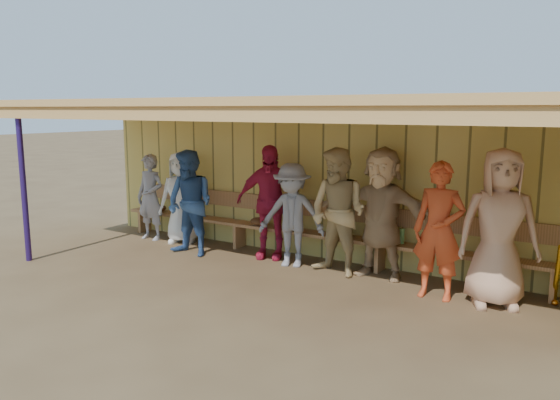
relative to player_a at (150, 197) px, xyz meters
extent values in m
plane|color=brown|center=(3.02, -0.68, -0.78)|extent=(90.00, 90.00, 0.00)
imported|color=#929199|center=(0.00, 0.00, 0.00)|extent=(0.59, 0.40, 1.57)
imported|color=white|center=(0.64, 0.13, 0.03)|extent=(0.93, 0.78, 1.63)
imported|color=#365B94|center=(1.36, -0.44, 0.08)|extent=(0.85, 0.66, 1.72)
imported|color=#BF1E3F|center=(2.52, 0.12, 0.13)|extent=(1.15, 0.77, 1.82)
imported|color=gray|center=(3.07, -0.08, 0.00)|extent=(1.14, 0.85, 1.57)
imported|color=tan|center=(4.41, 0.13, 0.15)|extent=(1.73, 0.56, 1.86)
imported|color=#CB4620|center=(5.36, -0.31, 0.09)|extent=(0.65, 0.44, 1.74)
imported|color=tan|center=(6.04, -0.19, 0.18)|extent=(1.10, 0.93, 1.92)
imported|color=tan|center=(3.86, -0.11, 0.13)|extent=(1.01, 0.85, 1.83)
cube|color=#DEC55E|center=(3.02, 0.67, 0.42)|extent=(8.60, 0.20, 2.40)
cube|color=tan|center=(3.02, -0.68, 1.67)|extent=(8.80, 3.20, 0.10)
cube|color=tan|center=(3.02, -2.18, 1.54)|extent=(8.80, 0.10, 0.18)
cube|color=tan|center=(-0.78, -0.68, 1.53)|extent=(0.08, 3.00, 0.16)
cube|color=tan|center=(0.17, -0.68, 1.53)|extent=(0.08, 3.00, 0.16)
cube|color=tan|center=(1.12, -0.68, 1.53)|extent=(0.08, 3.00, 0.16)
cube|color=tan|center=(2.07, -0.68, 1.53)|extent=(0.08, 3.00, 0.16)
cube|color=tan|center=(3.02, -0.68, 1.53)|extent=(0.08, 3.00, 0.16)
cube|color=tan|center=(3.97, -0.68, 1.53)|extent=(0.08, 3.00, 0.16)
cube|color=tan|center=(4.92, -0.68, 1.53)|extent=(0.08, 3.00, 0.16)
cube|color=tan|center=(5.87, -0.68, 1.53)|extent=(0.08, 3.00, 0.16)
cylinder|color=navy|center=(-0.58, -2.08, 0.42)|extent=(0.09, 0.09, 2.40)
cube|color=#B47F4D|center=(3.02, 0.38, -0.36)|extent=(7.60, 0.32, 0.05)
cube|color=#B47F4D|center=(3.02, 0.54, 0.02)|extent=(7.60, 0.04, 0.26)
cube|color=#B47F4D|center=(-0.58, 0.38, -0.58)|extent=(0.06, 0.29, 0.40)
cube|color=#B47F4D|center=(1.73, 0.38, -0.58)|extent=(0.06, 0.29, 0.40)
cube|color=#B47F4D|center=(4.31, 0.38, -0.58)|extent=(0.06, 0.29, 0.40)
cube|color=#B47F4D|center=(6.62, 0.38, -0.58)|extent=(0.06, 0.29, 0.40)
cylinder|color=gold|center=(6.67, 0.18, -0.38)|extent=(0.13, 0.41, 0.80)
sphere|color=orange|center=(6.67, 0.18, -0.74)|extent=(0.08, 0.08, 0.08)
ellipsoid|color=#593319|center=(-0.13, 0.33, -0.27)|extent=(0.30, 0.24, 0.14)
ellipsoid|color=#593319|center=(2.17, 0.33, -0.27)|extent=(0.30, 0.24, 0.14)
ellipsoid|color=#593319|center=(3.70, 0.33, -0.27)|extent=(0.30, 0.24, 0.14)
cylinder|color=#79CF67|center=(4.62, 0.43, -0.22)|extent=(0.07, 0.07, 0.22)
cylinder|color=orange|center=(5.84, 0.43, -0.22)|extent=(0.07, 0.07, 0.22)
cylinder|color=#88B85C|center=(6.16, -0.12, -0.67)|extent=(0.07, 0.07, 0.22)
camera|label=1|loc=(7.28, -6.96, 1.59)|focal=35.00mm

